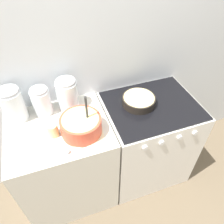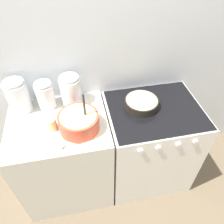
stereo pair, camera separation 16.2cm
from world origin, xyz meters
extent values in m
plane|color=brown|center=(0.00, 0.00, 0.00)|extent=(12.00, 12.00, 0.00)
cube|color=silver|center=(0.00, 0.64, 1.20)|extent=(4.54, 0.05, 2.40)
cube|color=silver|center=(-0.37, 0.31, 0.45)|extent=(0.74, 0.62, 0.91)
cube|color=white|center=(0.39, 0.31, 0.45)|extent=(0.75, 0.62, 0.89)
cube|color=black|center=(0.39, 0.31, 0.90)|extent=(0.72, 0.59, 0.01)
cylinder|color=white|center=(0.18, -0.01, 0.83)|extent=(0.04, 0.02, 0.04)
cylinder|color=white|center=(0.32, -0.01, 0.83)|extent=(0.04, 0.02, 0.04)
cylinder|color=white|center=(0.47, -0.01, 0.83)|extent=(0.04, 0.02, 0.04)
cylinder|color=white|center=(0.60, -0.01, 0.83)|extent=(0.04, 0.02, 0.04)
cylinder|color=#D84C33|center=(-0.21, 0.22, 0.97)|extent=(0.28, 0.28, 0.13)
cylinder|color=#EFDB8C|center=(-0.21, 0.22, 1.00)|extent=(0.25, 0.25, 0.07)
cylinder|color=#333333|center=(-0.16, 0.22, 1.07)|extent=(0.02, 0.02, 0.29)
cylinder|color=black|center=(0.29, 0.36, 0.94)|extent=(0.27, 0.27, 0.07)
cylinder|color=#EFDB8C|center=(0.29, 0.36, 0.95)|extent=(0.24, 0.24, 0.06)
cylinder|color=silver|center=(-0.63, 0.51, 1.03)|extent=(0.17, 0.17, 0.24)
cylinder|color=white|center=(-0.63, 0.51, 0.98)|extent=(0.15, 0.15, 0.15)
cylinder|color=#B2B2B7|center=(-0.63, 0.51, 1.16)|extent=(0.15, 0.15, 0.02)
cylinder|color=silver|center=(-0.44, 0.51, 1.01)|extent=(0.14, 0.14, 0.20)
cylinder|color=silver|center=(-0.44, 0.51, 0.97)|extent=(0.12, 0.12, 0.12)
cylinder|color=#B2B2B7|center=(-0.44, 0.51, 1.12)|extent=(0.13, 0.13, 0.02)
cylinder|color=silver|center=(-0.24, 0.51, 1.02)|extent=(0.16, 0.16, 0.23)
cylinder|color=tan|center=(-0.24, 0.51, 0.97)|extent=(0.14, 0.14, 0.14)
cylinder|color=#B2B2B7|center=(-0.24, 0.51, 1.14)|extent=(0.15, 0.15, 0.02)
cylinder|color=beige|center=(-0.40, 0.25, 0.96)|extent=(0.07, 0.07, 0.10)
cube|color=beige|center=(-0.18, 0.17, 0.91)|extent=(0.24, 0.23, 0.01)
cylinder|color=white|center=(-0.40, 0.07, 0.91)|extent=(0.09, 0.01, 0.01)
sphere|color=white|center=(-0.34, 0.07, 0.92)|extent=(0.04, 0.04, 0.04)
camera|label=1|loc=(-0.35, -0.82, 2.07)|focal=35.00mm
camera|label=2|loc=(-0.19, -0.86, 2.07)|focal=35.00mm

